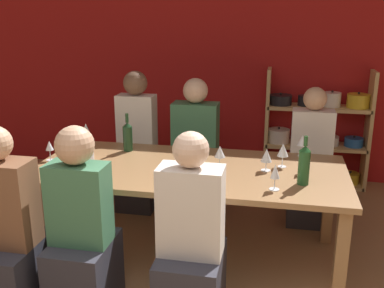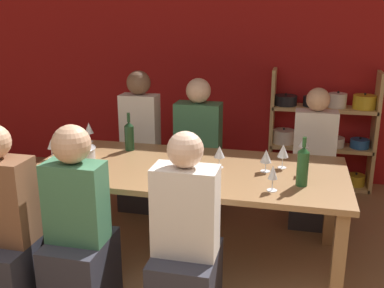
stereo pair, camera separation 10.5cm
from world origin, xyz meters
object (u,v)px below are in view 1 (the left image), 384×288
at_px(mixing_bowl, 76,154).
at_px(person_near_c, 8,245).
at_px(person_near_a, 82,244).
at_px(dining_table, 189,177).
at_px(wine_glass_red_d, 305,157).
at_px(wine_glass_red_c, 275,172).
at_px(wine_glass_white_a, 220,152).
at_px(wine_glass_red_b, 68,139).
at_px(person_near_b, 191,259).
at_px(wine_glass_empty_a, 283,150).
at_px(person_far_c, 138,156).
at_px(wine_glass_empty_d, 188,165).
at_px(wine_bottle_green, 128,136).
at_px(wine_glass_empty_c, 302,141).
at_px(wine_glass_red_a, 266,156).
at_px(person_far_b, 195,162).
at_px(wine_glass_empty_e, 49,146).
at_px(wine_glass_empty_b, 86,129).
at_px(shelf_unit, 315,136).
at_px(person_far_a, 309,172).
at_px(wine_bottle_dark, 304,165).

bearing_deg(mixing_bowl, person_near_c, -95.36).
bearing_deg(mixing_bowl, person_near_a, -63.39).
bearing_deg(dining_table, wine_glass_red_d, 3.36).
relative_size(wine_glass_red_c, person_near_a, 0.14).
xyz_separation_m(wine_glass_white_a, person_near_c, (-1.19, -0.89, -0.40)).
height_order(mixing_bowl, wine_glass_red_b, wine_glass_red_b).
xyz_separation_m(wine_glass_red_c, person_near_b, (-0.45, -0.49, -0.39)).
relative_size(mixing_bowl, wine_glass_red_c, 1.68).
distance_m(wine_glass_empty_a, person_far_c, 1.53).
relative_size(mixing_bowl, wine_glass_empty_d, 1.65).
bearing_deg(wine_bottle_green, mixing_bowl, -136.01).
bearing_deg(person_near_c, wine_glass_red_d, 26.40).
bearing_deg(wine_glass_empty_c, wine_glass_red_a, -123.00).
relative_size(dining_table, person_far_b, 1.82).
height_order(wine_glass_empty_d, wine_glass_empty_e, wine_glass_empty_d).
xyz_separation_m(wine_bottle_green, wine_glass_empty_b, (-0.43, 0.15, -0.00)).
xyz_separation_m(wine_bottle_green, person_far_b, (0.45, 0.59, -0.39)).
distance_m(wine_glass_red_c, wine_glass_empty_b, 1.80).
bearing_deg(wine_glass_empty_b, wine_glass_white_a, -18.34).
bearing_deg(wine_glass_empty_d, wine_bottle_green, 136.29).
bearing_deg(shelf_unit, dining_table, -119.91).
xyz_separation_m(wine_glass_empty_b, person_near_c, (0.03, -1.30, -0.40)).
bearing_deg(wine_glass_empty_b, person_far_a, 10.93).
height_order(wine_glass_white_a, wine_glass_empty_b, wine_glass_empty_b).
relative_size(wine_glass_red_c, wine_glass_empty_d, 0.98).
xyz_separation_m(wine_glass_empty_d, wine_glass_empty_e, (-1.14, 0.25, -0.01)).
bearing_deg(wine_glass_empty_d, wine_glass_red_b, 156.22).
bearing_deg(person_near_a, wine_glass_empty_e, 128.31).
relative_size(wine_bottle_dark, wine_glass_empty_c, 1.93).
xyz_separation_m(wine_glass_red_c, wine_glass_empty_b, (-1.63, 0.76, 0.00)).
bearing_deg(wine_glass_red_d, wine_glass_empty_b, 167.53).
height_order(shelf_unit, person_far_a, shelf_unit).
bearing_deg(mixing_bowl, wine_glass_red_d, 1.69).
distance_m(shelf_unit, wine_glass_red_a, 1.79).
bearing_deg(wine_bottle_green, person_near_a, -86.13).
height_order(wine_glass_empty_a, wine_glass_empty_d, wine_glass_empty_a).
distance_m(wine_glass_empty_d, person_far_c, 1.38).
bearing_deg(wine_glass_red_b, dining_table, -9.92).
bearing_deg(person_near_c, person_far_a, 41.43).
xyz_separation_m(wine_glass_red_d, person_far_b, (-0.95, 0.84, -0.38)).
bearing_deg(shelf_unit, person_far_b, -142.87).
relative_size(wine_glass_red_a, person_far_a, 0.14).
distance_m(shelf_unit, person_far_b, 1.43).
height_order(wine_glass_empty_b, wine_glass_empty_c, wine_glass_empty_b).
height_order(wine_glass_red_b, person_far_b, person_far_b).
bearing_deg(person_near_a, person_near_c, -172.80).
distance_m(wine_glass_white_a, wine_glass_red_c, 0.54).
distance_m(wine_bottle_green, wine_bottle_dark, 1.46).
height_order(shelf_unit, dining_table, shelf_unit).
bearing_deg(wine_glass_empty_b, wine_glass_empty_e, -98.12).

